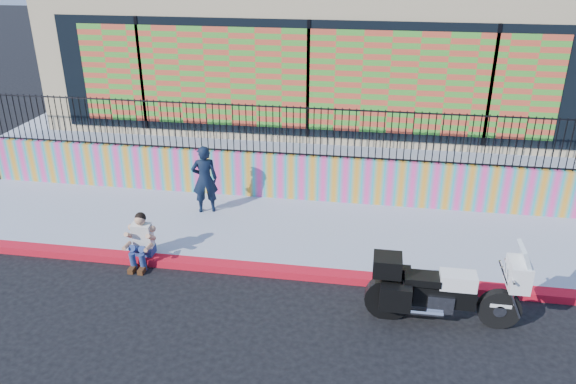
# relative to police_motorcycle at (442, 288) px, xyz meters

# --- Properties ---
(ground) EXTENTS (90.00, 90.00, 0.00)m
(ground) POSITION_rel_police_motorcycle_xyz_m (-2.92, 0.99, -0.65)
(ground) COLOR black
(ground) RESTS_ON ground
(red_curb) EXTENTS (16.00, 0.30, 0.15)m
(red_curb) POSITION_rel_police_motorcycle_xyz_m (-2.92, 0.99, -0.58)
(red_curb) COLOR #B80D16
(red_curb) RESTS_ON ground
(sidewalk) EXTENTS (16.00, 3.00, 0.15)m
(sidewalk) POSITION_rel_police_motorcycle_xyz_m (-2.92, 2.64, -0.58)
(sidewalk) COLOR #989EB6
(sidewalk) RESTS_ON ground
(mural_wall) EXTENTS (16.00, 0.20, 1.10)m
(mural_wall) POSITION_rel_police_motorcycle_xyz_m (-2.92, 4.24, 0.05)
(mural_wall) COLOR #EB3E93
(mural_wall) RESTS_ON sidewalk
(metal_fence) EXTENTS (15.80, 0.04, 1.20)m
(metal_fence) POSITION_rel_police_motorcycle_xyz_m (-2.92, 4.24, 1.20)
(metal_fence) COLOR black
(metal_fence) RESTS_ON mural_wall
(elevated_platform) EXTENTS (16.00, 10.00, 1.25)m
(elevated_platform) POSITION_rel_police_motorcycle_xyz_m (-2.92, 9.34, -0.03)
(elevated_platform) COLOR #989EB6
(elevated_platform) RESTS_ON ground
(storefront_building) EXTENTS (14.00, 8.06, 4.00)m
(storefront_building) POSITION_rel_police_motorcycle_xyz_m (-2.92, 9.12, 2.59)
(storefront_building) COLOR tan
(storefront_building) RESTS_ON elevated_platform
(police_motorcycle) EXTENTS (2.51, 0.83, 1.56)m
(police_motorcycle) POSITION_rel_police_motorcycle_xyz_m (0.00, 0.00, 0.00)
(police_motorcycle) COLOR black
(police_motorcycle) RESTS_ON ground
(police_officer) EXTENTS (0.67, 0.55, 1.60)m
(police_officer) POSITION_rel_police_motorcycle_xyz_m (-5.01, 3.17, 0.29)
(police_officer) COLOR black
(police_officer) RESTS_ON sidewalk
(seated_man) EXTENTS (0.54, 0.71, 1.06)m
(seated_man) POSITION_rel_police_motorcycle_xyz_m (-5.64, 0.90, -0.21)
(seated_man) COLOR navy
(seated_man) RESTS_ON ground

